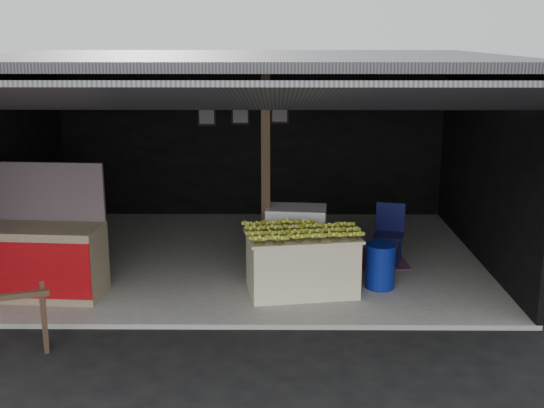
{
  "coord_description": "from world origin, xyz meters",
  "views": [
    {
      "loc": [
        0.45,
        -7.23,
        3.31
      ],
      "look_at": [
        0.39,
        1.56,
        1.1
      ],
      "focal_mm": 45.0,
      "sensor_mm": 36.0,
      "label": 1
    }
  ],
  "objects_px": {
    "neighbor_stall": "(38,257)",
    "water_barrel": "(380,267)",
    "banana_table": "(302,263)",
    "plastic_chair": "(389,228)",
    "white_crate": "(296,239)",
    "sawhorse": "(15,317)"
  },
  "relations": [
    {
      "from": "sawhorse",
      "to": "plastic_chair",
      "type": "xyz_separation_m",
      "value": [
        4.36,
        2.88,
        0.13
      ]
    },
    {
      "from": "neighbor_stall",
      "to": "sawhorse",
      "type": "relative_size",
      "value": 2.12
    },
    {
      "from": "white_crate",
      "to": "plastic_chair",
      "type": "distance_m",
      "value": 1.39
    },
    {
      "from": "banana_table",
      "to": "plastic_chair",
      "type": "xyz_separation_m",
      "value": [
        1.3,
        1.18,
        0.12
      ]
    },
    {
      "from": "sawhorse",
      "to": "water_barrel",
      "type": "bearing_deg",
      "value": 5.72
    },
    {
      "from": "water_barrel",
      "to": "banana_table",
      "type": "bearing_deg",
      "value": -171.21
    },
    {
      "from": "neighbor_stall",
      "to": "water_barrel",
      "type": "height_order",
      "value": "neighbor_stall"
    },
    {
      "from": "white_crate",
      "to": "neighbor_stall",
      "type": "relative_size",
      "value": 0.54
    },
    {
      "from": "banana_table",
      "to": "plastic_chair",
      "type": "height_order",
      "value": "plastic_chair"
    },
    {
      "from": "sawhorse",
      "to": "water_barrel",
      "type": "xyz_separation_m",
      "value": [
        4.08,
        1.86,
        -0.1
      ]
    },
    {
      "from": "white_crate",
      "to": "neighbor_stall",
      "type": "height_order",
      "value": "neighbor_stall"
    },
    {
      "from": "white_crate",
      "to": "neighbor_stall",
      "type": "xyz_separation_m",
      "value": [
        -3.29,
        -0.98,
        0.05
      ]
    },
    {
      "from": "white_crate",
      "to": "plastic_chair",
      "type": "height_order",
      "value": "white_crate"
    },
    {
      "from": "banana_table",
      "to": "neighbor_stall",
      "type": "relative_size",
      "value": 0.92
    },
    {
      "from": "banana_table",
      "to": "water_barrel",
      "type": "xyz_separation_m",
      "value": [
        1.03,
        0.16,
        -0.11
      ]
    },
    {
      "from": "banana_table",
      "to": "white_crate",
      "type": "distance_m",
      "value": 0.86
    },
    {
      "from": "white_crate",
      "to": "water_barrel",
      "type": "bearing_deg",
      "value": -27.09
    },
    {
      "from": "neighbor_stall",
      "to": "water_barrel",
      "type": "relative_size",
      "value": 2.98
    },
    {
      "from": "white_crate",
      "to": "plastic_chair",
      "type": "relative_size",
      "value": 1.04
    },
    {
      "from": "banana_table",
      "to": "white_crate",
      "type": "xyz_separation_m",
      "value": [
        -0.05,
        0.86,
        0.07
      ]
    },
    {
      "from": "banana_table",
      "to": "sawhorse",
      "type": "relative_size",
      "value": 1.95
    },
    {
      "from": "sawhorse",
      "to": "water_barrel",
      "type": "distance_m",
      "value": 4.49
    }
  ]
}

